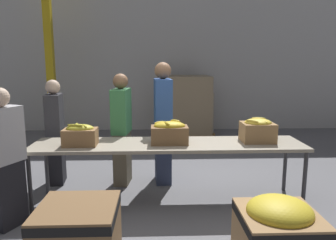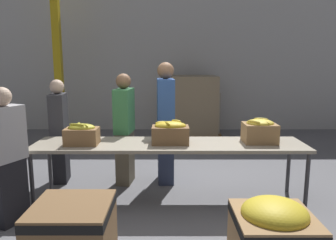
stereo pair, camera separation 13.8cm
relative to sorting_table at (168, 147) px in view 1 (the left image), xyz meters
The scene contains 14 objects.
ground_plane 0.72m from the sorting_table, ahead, with size 30.00×30.00×0.00m, color slate.
wall_back 4.68m from the sorting_table, 90.00° to the left, with size 16.00×0.08×4.00m.
sorting_table is the anchor object (origin of this frame).
banana_box_0 1.08m from the sorting_table, behind, with size 0.40×0.30×0.27m.
banana_box_1 0.19m from the sorting_table, 62.34° to the right, with size 0.45×0.28×0.29m.
banana_box_2 1.15m from the sorting_table, ahead, with size 0.40×0.33×0.31m.
volunteer_0 0.93m from the sorting_table, 134.18° to the left, with size 0.27×0.45×1.60m.
volunteer_1 0.73m from the sorting_table, 94.11° to the left, with size 0.26×0.48×1.75m.
volunteer_2 1.83m from the sorting_table, 161.75° to the right, with size 0.36×0.45×1.50m.
volunteer_3 1.75m from the sorting_table, 155.87° to the left, with size 0.25×0.42×1.51m.
donation_bin_1 1.83m from the sorting_table, 63.67° to the right, with size 0.60×0.60×0.72m.
support_pillar 4.56m from the sorting_table, 125.01° to the left, with size 0.17×0.17×4.00m.
pallet_stack_0 3.66m from the sorting_table, 80.90° to the left, with size 1.12×1.12×1.44m.
pallet_stack_1 3.80m from the sorting_table, 78.69° to the left, with size 0.90×0.90×1.06m.
Camera 1 is at (-0.15, -3.94, 1.76)m, focal length 35.00 mm.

